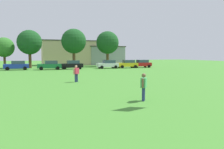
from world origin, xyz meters
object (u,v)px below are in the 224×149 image
Objects in this scene: parked_car_green_2 at (50,65)px; parked_car_black_3 at (72,65)px; tree_right at (74,41)px; parked_car_blue_1 at (17,65)px; tree_center_right at (30,42)px; bystander_midfield at (76,72)px; parked_car_white_4 at (108,64)px; tree_center_left at (4,47)px; tree_far_right at (108,43)px; parked_car_yellow_5 at (128,64)px; adult_bystander at (144,85)px; parked_car_red_6 at (141,64)px.

parked_car_green_2 and parked_car_black_3 have the same top height.
parked_car_black_3 is at bearing -104.04° from tree_right.
tree_center_right is at bearing -112.44° from parked_car_blue_1.
parked_car_blue_1 is 0.51× the size of tree_right.
parked_car_green_2 is 1.00× the size of parked_car_black_3.
parked_car_white_4 is at bearing 24.99° from bystander_midfield.
tree_center_left is at bearing 174.08° from tree_right.
parked_car_green_2 is at bearing 168.36° from parked_car_blue_1.
parked_car_blue_1 is 1.00× the size of parked_car_green_2.
tree_far_right is (8.12, 1.02, -0.12)m from tree_right.
parked_car_white_4 is at bearing 2.32° from parked_car_yellow_5.
tree_center_right reaches higher than adult_bystander.
parked_car_green_2 is 8.73m from tree_center_right.
parked_car_white_4 is (10.42, 20.98, -0.16)m from bystander_midfield.
tree_right is at bearing 41.68° from bystander_midfield.
bystander_midfield is at bearing 49.62° from parked_car_red_6.
tree_center_left is at bearing -68.94° from parked_car_blue_1.
tree_far_right is (17.23, 0.91, 0.26)m from tree_center_right.
parked_car_yellow_5 is at bearing 179.61° from parked_car_black_3.
tree_right is at bearing 32.34° from adult_bystander.
bystander_midfield is at bearing -114.28° from tree_far_right.
adult_bystander is at bearing -80.45° from tree_center_right.
tree_center_left is (-8.33, 8.04, 3.41)m from parked_car_green_2.
tree_far_right is (-2.01, 7.25, 4.71)m from parked_car_yellow_5.
parked_car_black_3 is at bearing 0.25° from parked_car_red_6.
tree_center_left is at bearing -21.68° from parked_car_white_4.
parked_car_white_4 is 9.85m from tree_right.
parked_car_yellow_5 is at bearing -177.68° from parked_car_white_4.
parked_car_green_2 and parked_car_red_6 have the same top height.
adult_bystander is 0.39× the size of parked_car_blue_1.
tree_center_right is 0.95× the size of tree_far_right.
parked_car_yellow_5 is 0.52× the size of tree_far_right.
parked_car_yellow_5 is 0.51× the size of tree_right.
parked_car_white_4 is 7.70m from parked_car_red_6.
tree_right is at bearing -0.73° from tree_center_right.
adult_bystander is at bearing -93.95° from tree_right.
parked_car_blue_1 is at bearing 51.18° from adult_bystander.
adult_bystander is at bearing 75.30° from parked_car_white_4.
parked_car_blue_1 is 8.12m from tree_center_left.
tree_center_right is at bearing 60.54° from bystander_midfield.
parked_car_blue_1 is 1.00× the size of parked_car_black_3.
parked_car_white_4 is (17.13, -0.99, 0.00)m from parked_car_blue_1.
tree_far_right is (19.52, 6.44, 4.71)m from parked_car_blue_1.
parked_car_blue_1 is 5.80m from parked_car_green_2.
parked_car_white_4 is at bearing -21.68° from tree_center_left.
tree_far_right reaches higher than adult_bystander.
tree_right reaches higher than tree_far_right.
tree_center_left is (-12.51, 7.60, 3.41)m from parked_car_black_3.
parked_car_yellow_5 is (14.82, 21.16, -0.16)m from bystander_midfield.
tree_center_right reaches higher than tree_center_left.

